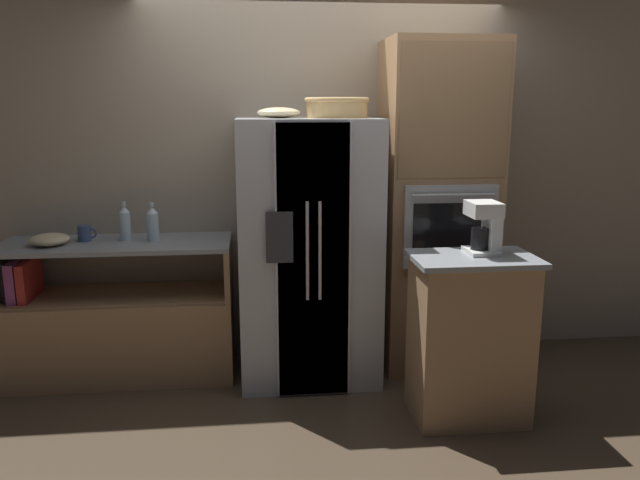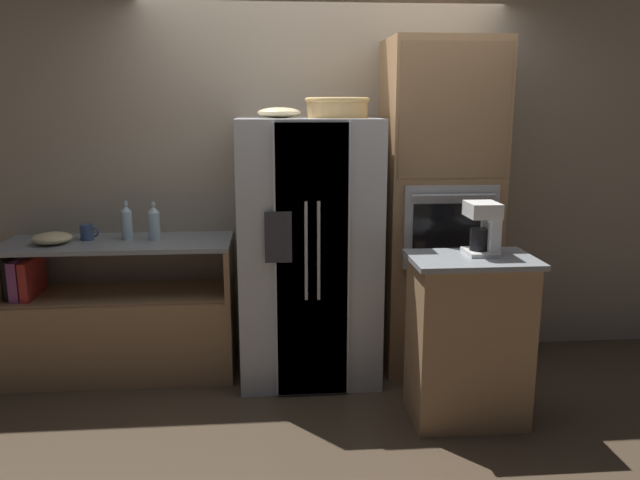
{
  "view_description": "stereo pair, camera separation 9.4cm",
  "coord_description": "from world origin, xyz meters",
  "px_view_note": "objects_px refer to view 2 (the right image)",
  "views": [
    {
      "loc": [
        -0.5,
        -4.0,
        1.81
      ],
      "look_at": [
        -0.07,
        -0.05,
        0.95
      ],
      "focal_mm": 35.0,
      "sensor_mm": 36.0,
      "label": 1
    },
    {
      "loc": [
        -0.41,
        -4.01,
        1.81
      ],
      "look_at": [
        -0.07,
        -0.05,
        0.95
      ],
      "focal_mm": 35.0,
      "sensor_mm": 36.0,
      "label": 2
    }
  ],
  "objects_px": {
    "refrigerator": "(308,250)",
    "mug": "(87,232)",
    "bottle_short": "(154,223)",
    "wall_oven": "(438,208)",
    "wicker_basket": "(337,107)",
    "coffee_maker": "(485,226)",
    "bottle_tall": "(127,222)",
    "fruit_bowl": "(279,113)",
    "mixing_bowl": "(52,238)"
  },
  "relations": [
    {
      "from": "mixing_bowl",
      "to": "mug",
      "type": "bearing_deg",
      "value": 28.07
    },
    {
      "from": "refrigerator",
      "to": "bottle_short",
      "type": "xyz_separation_m",
      "value": [
        -1.02,
        0.13,
        0.18
      ]
    },
    {
      "from": "refrigerator",
      "to": "bottle_short",
      "type": "relative_size",
      "value": 6.76
    },
    {
      "from": "wall_oven",
      "to": "bottle_short",
      "type": "bearing_deg",
      "value": 178.95
    },
    {
      "from": "wall_oven",
      "to": "mixing_bowl",
      "type": "xyz_separation_m",
      "value": [
        -2.57,
        -0.04,
        -0.16
      ]
    },
    {
      "from": "mixing_bowl",
      "to": "fruit_bowl",
      "type": "bearing_deg",
      "value": -1.85
    },
    {
      "from": "fruit_bowl",
      "to": "bottle_tall",
      "type": "height_order",
      "value": "fruit_bowl"
    },
    {
      "from": "wicker_basket",
      "to": "mixing_bowl",
      "type": "relative_size",
      "value": 1.65
    },
    {
      "from": "bottle_short",
      "to": "coffee_maker",
      "type": "bearing_deg",
      "value": -21.92
    },
    {
      "from": "wicker_basket",
      "to": "wall_oven",
      "type": "bearing_deg",
      "value": 6.25
    },
    {
      "from": "bottle_short",
      "to": "coffee_maker",
      "type": "height_order",
      "value": "coffee_maker"
    },
    {
      "from": "wall_oven",
      "to": "wicker_basket",
      "type": "relative_size",
      "value": 5.41
    },
    {
      "from": "bottle_tall",
      "to": "mug",
      "type": "xyz_separation_m",
      "value": [
        -0.26,
        0.0,
        -0.06
      ]
    },
    {
      "from": "wall_oven",
      "to": "mug",
      "type": "height_order",
      "value": "wall_oven"
    },
    {
      "from": "wall_oven",
      "to": "bottle_tall",
      "type": "distance_m",
      "value": 2.11
    },
    {
      "from": "bottle_short",
      "to": "fruit_bowl",
      "type": "bearing_deg",
      "value": -8.16
    },
    {
      "from": "bottle_short",
      "to": "mug",
      "type": "bearing_deg",
      "value": 175.97
    },
    {
      "from": "bottle_tall",
      "to": "coffee_maker",
      "type": "xyz_separation_m",
      "value": [
        2.17,
        -0.83,
        0.1
      ]
    },
    {
      "from": "fruit_bowl",
      "to": "mixing_bowl",
      "type": "bearing_deg",
      "value": 178.15
    },
    {
      "from": "bottle_tall",
      "to": "wall_oven",
      "type": "bearing_deg",
      "value": -1.69
    },
    {
      "from": "fruit_bowl",
      "to": "coffee_maker",
      "type": "distance_m",
      "value": 1.47
    },
    {
      "from": "refrigerator",
      "to": "mug",
      "type": "bearing_deg",
      "value": 173.85
    },
    {
      "from": "coffee_maker",
      "to": "bottle_tall",
      "type": "bearing_deg",
      "value": 159.16
    },
    {
      "from": "wicker_basket",
      "to": "mug",
      "type": "xyz_separation_m",
      "value": [
        -1.66,
        0.14,
        -0.82
      ]
    },
    {
      "from": "wicker_basket",
      "to": "bottle_short",
      "type": "distance_m",
      "value": 1.44
    },
    {
      "from": "refrigerator",
      "to": "mug",
      "type": "relative_size",
      "value": 14.06
    },
    {
      "from": "bottle_short",
      "to": "wall_oven",
      "type": "bearing_deg",
      "value": -1.05
    },
    {
      "from": "bottle_tall",
      "to": "mixing_bowl",
      "type": "xyz_separation_m",
      "value": [
        -0.46,
        -0.1,
        -0.08
      ]
    },
    {
      "from": "refrigerator",
      "to": "mixing_bowl",
      "type": "height_order",
      "value": "refrigerator"
    },
    {
      "from": "wall_oven",
      "to": "mug",
      "type": "distance_m",
      "value": 2.38
    },
    {
      "from": "fruit_bowl",
      "to": "coffee_maker",
      "type": "xyz_separation_m",
      "value": [
        1.14,
        -0.68,
        -0.62
      ]
    },
    {
      "from": "bottle_tall",
      "to": "wicker_basket",
      "type": "bearing_deg",
      "value": -5.71
    },
    {
      "from": "fruit_bowl",
      "to": "mug",
      "type": "xyz_separation_m",
      "value": [
        -1.29,
        0.15,
        -0.79
      ]
    },
    {
      "from": "bottle_tall",
      "to": "mixing_bowl",
      "type": "bearing_deg",
      "value": -167.8
    },
    {
      "from": "wicker_basket",
      "to": "mug",
      "type": "height_order",
      "value": "wicker_basket"
    },
    {
      "from": "refrigerator",
      "to": "coffee_maker",
      "type": "distance_m",
      "value": 1.21
    },
    {
      "from": "fruit_bowl",
      "to": "mug",
      "type": "bearing_deg",
      "value": 173.27
    },
    {
      "from": "bottle_short",
      "to": "mixing_bowl",
      "type": "relative_size",
      "value": 1.02
    },
    {
      "from": "wall_oven",
      "to": "wicker_basket",
      "type": "height_order",
      "value": "wall_oven"
    },
    {
      "from": "wicker_basket",
      "to": "bottle_short",
      "type": "xyz_separation_m",
      "value": [
        -1.22,
        0.11,
        -0.76
      ]
    },
    {
      "from": "bottle_short",
      "to": "mixing_bowl",
      "type": "xyz_separation_m",
      "value": [
        -0.64,
        -0.07,
        -0.08
      ]
    },
    {
      "from": "wicker_basket",
      "to": "coffee_maker",
      "type": "relative_size",
      "value": 1.38
    },
    {
      "from": "wall_oven",
      "to": "wicker_basket",
      "type": "xyz_separation_m",
      "value": [
        -0.71,
        -0.08,
        0.68
      ]
    },
    {
      "from": "refrigerator",
      "to": "wicker_basket",
      "type": "height_order",
      "value": "wicker_basket"
    },
    {
      "from": "refrigerator",
      "to": "coffee_maker",
      "type": "height_order",
      "value": "refrigerator"
    },
    {
      "from": "wall_oven",
      "to": "bottle_tall",
      "type": "xyz_separation_m",
      "value": [
        -2.11,
        0.06,
        -0.08
      ]
    },
    {
      "from": "mug",
      "to": "wicker_basket",
      "type": "bearing_deg",
      "value": -4.98
    },
    {
      "from": "wicker_basket",
      "to": "bottle_short",
      "type": "bearing_deg",
      "value": 174.67
    },
    {
      "from": "refrigerator",
      "to": "mixing_bowl",
      "type": "relative_size",
      "value": 6.89
    },
    {
      "from": "wicker_basket",
      "to": "mug",
      "type": "distance_m",
      "value": 1.86
    }
  ]
}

